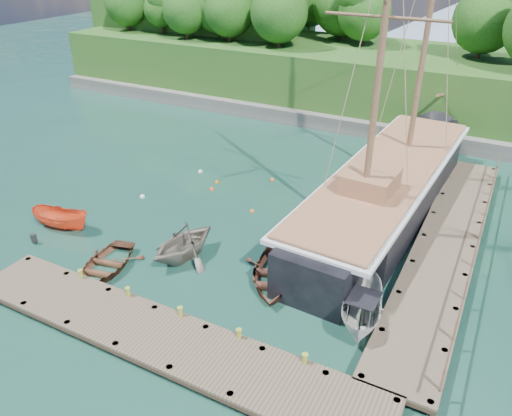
{
  "coord_description": "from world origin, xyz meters",
  "views": [
    {
      "loc": [
        13.06,
        -18.76,
        15.46
      ],
      "look_at": [
        1.49,
        3.05,
        2.0
      ],
      "focal_mm": 35.0,
      "sensor_mm": 36.0,
      "label": 1
    }
  ],
  "objects_px": {
    "motorboat_orange": "(63,228)",
    "rowboat_2": "(274,281)",
    "rowboat_0": "(106,269)",
    "cabin_boat_white": "(361,322)",
    "schooner": "(386,192)",
    "rowboat_1": "(184,257)"
  },
  "relations": [
    {
      "from": "rowboat_0",
      "to": "rowboat_2",
      "type": "xyz_separation_m",
      "value": [
        8.3,
        3.26,
        0.0
      ]
    },
    {
      "from": "motorboat_orange",
      "to": "schooner",
      "type": "bearing_deg",
      "value": -64.04
    },
    {
      "from": "schooner",
      "to": "rowboat_1",
      "type": "bearing_deg",
      "value": -124.56
    },
    {
      "from": "rowboat_2",
      "to": "motorboat_orange",
      "type": "height_order",
      "value": "motorboat_orange"
    },
    {
      "from": "rowboat_1",
      "to": "schooner",
      "type": "relative_size",
      "value": 0.14
    },
    {
      "from": "rowboat_0",
      "to": "motorboat_orange",
      "type": "bearing_deg",
      "value": 146.5
    },
    {
      "from": "motorboat_orange",
      "to": "cabin_boat_white",
      "type": "height_order",
      "value": "cabin_boat_white"
    },
    {
      "from": "rowboat_2",
      "to": "motorboat_orange",
      "type": "relative_size",
      "value": 1.3
    },
    {
      "from": "rowboat_2",
      "to": "schooner",
      "type": "distance_m",
      "value": 10.63
    },
    {
      "from": "rowboat_0",
      "to": "cabin_boat_white",
      "type": "height_order",
      "value": "cabin_boat_white"
    },
    {
      "from": "rowboat_1",
      "to": "rowboat_2",
      "type": "relative_size",
      "value": 0.85
    },
    {
      "from": "rowboat_2",
      "to": "schooner",
      "type": "xyz_separation_m",
      "value": [
        2.85,
        10.16,
        1.23
      ]
    },
    {
      "from": "rowboat_0",
      "to": "schooner",
      "type": "xyz_separation_m",
      "value": [
        11.16,
        13.42,
        1.23
      ]
    },
    {
      "from": "rowboat_0",
      "to": "rowboat_1",
      "type": "distance_m",
      "value": 4.15
    },
    {
      "from": "motorboat_orange",
      "to": "rowboat_2",
      "type": "bearing_deg",
      "value": -93.55
    },
    {
      "from": "schooner",
      "to": "cabin_boat_white",
      "type": "bearing_deg",
      "value": -76.6
    },
    {
      "from": "motorboat_orange",
      "to": "cabin_boat_white",
      "type": "bearing_deg",
      "value": -97.87
    },
    {
      "from": "rowboat_0",
      "to": "rowboat_2",
      "type": "relative_size",
      "value": 0.88
    },
    {
      "from": "rowboat_1",
      "to": "rowboat_2",
      "type": "xyz_separation_m",
      "value": [
        5.31,
        0.38,
        0.0
      ]
    },
    {
      "from": "rowboat_0",
      "to": "cabin_boat_white",
      "type": "relative_size",
      "value": 0.92
    },
    {
      "from": "rowboat_0",
      "to": "rowboat_2",
      "type": "bearing_deg",
      "value": 8.79
    },
    {
      "from": "rowboat_2",
      "to": "cabin_boat_white",
      "type": "xyz_separation_m",
      "value": [
        4.85,
        -0.95,
        0.0
      ]
    }
  ]
}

